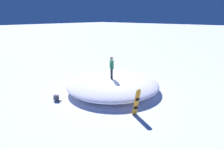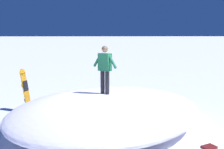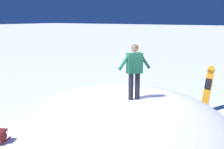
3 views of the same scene
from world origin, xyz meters
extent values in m
plane|color=white|center=(0.00, 0.00, 0.00)|extent=(240.00, 240.00, 0.00)
ellipsoid|color=white|center=(-0.25, 0.07, 0.52)|extent=(8.59, 8.63, 1.03)
cylinder|color=black|center=(-0.41, 0.09, 1.41)|extent=(0.14, 0.14, 0.77)
cylinder|color=black|center=(-0.53, -0.06, 1.41)|extent=(0.14, 0.14, 0.77)
cube|color=#195638|center=(-0.47, 0.01, 2.08)|extent=(0.44, 0.47, 0.57)
sphere|color=#936B4C|center=(-0.47, 0.01, 2.51)|extent=(0.21, 0.21, 0.21)
cylinder|color=#195638|center=(-0.28, 0.25, 2.14)|extent=(0.30, 0.34, 0.48)
cylinder|color=#195638|center=(-0.66, -0.22, 2.14)|extent=(0.30, 0.34, 0.48)
cube|color=orange|center=(-1.84, -2.96, 0.77)|extent=(0.38, 0.38, 1.54)
cylinder|color=orange|center=(-1.90, -3.08, 1.53)|extent=(0.29, 0.18, 0.29)
cube|color=black|center=(-1.85, -2.97, 1.04)|extent=(0.25, 0.17, 0.37)
cube|color=black|center=(-1.88, -3.04, 1.04)|extent=(0.21, 0.16, 0.12)
cube|color=black|center=(-1.84, -2.96, 0.49)|extent=(0.21, 0.16, 0.12)
ellipsoid|color=maroon|center=(2.25, 2.51, 0.18)|extent=(0.43, 0.48, 0.35)
cube|color=maroon|center=(2.25, 2.51, 0.32)|extent=(0.36, 0.40, 0.06)
cylinder|color=maroon|center=(2.28, 2.28, 0.01)|extent=(0.16, 0.26, 0.04)
cylinder|color=maroon|center=(2.42, 2.36, 0.01)|extent=(0.16, 0.26, 0.04)
camera|label=1|loc=(-8.42, -6.98, 5.15)|focal=25.79mm
camera|label=2|loc=(8.52, -0.01, 3.13)|focal=44.66mm
camera|label=3|loc=(-3.90, 6.63, 3.33)|focal=43.17mm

